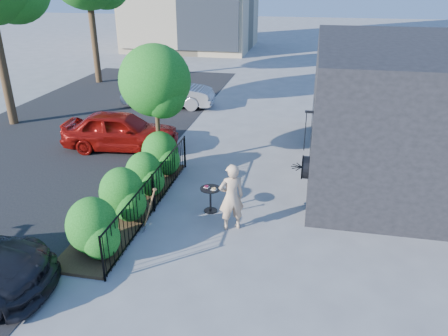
% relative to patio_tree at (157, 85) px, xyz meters
% --- Properties ---
extents(ground, '(120.00, 120.00, 0.00)m').
position_rel_patio_tree_xyz_m(ground, '(2.24, -2.76, -2.76)').
color(ground, gray).
rests_on(ground, ground).
extents(shop_building, '(6.22, 9.00, 4.00)m').
position_rel_patio_tree_xyz_m(shop_building, '(7.73, 1.74, -0.76)').
color(shop_building, black).
rests_on(shop_building, ground).
extents(fence, '(0.05, 6.05, 1.10)m').
position_rel_patio_tree_xyz_m(fence, '(0.74, -2.76, -2.20)').
color(fence, black).
rests_on(fence, ground).
extents(planting_bed, '(1.30, 6.00, 0.08)m').
position_rel_patio_tree_xyz_m(planting_bed, '(0.04, -2.76, -2.72)').
color(planting_bed, '#382616').
rests_on(planting_bed, ground).
extents(shrubs, '(1.10, 5.60, 1.24)m').
position_rel_patio_tree_xyz_m(shrubs, '(0.14, -2.66, -2.06)').
color(shrubs, '#145413').
rests_on(shrubs, ground).
extents(patio_tree, '(2.20, 2.20, 3.94)m').
position_rel_patio_tree_xyz_m(patio_tree, '(0.00, 0.00, 0.00)').
color(patio_tree, '#3F2B19').
rests_on(patio_tree, ground).
extents(street, '(9.00, 30.00, 0.01)m').
position_rel_patio_tree_xyz_m(street, '(-4.76, 0.24, -2.76)').
color(street, black).
rests_on(street, ground).
extents(cafe_table, '(0.55, 0.55, 0.73)m').
position_rel_patio_tree_xyz_m(cafe_table, '(2.22, -2.45, -2.29)').
color(cafe_table, black).
rests_on(cafe_table, ground).
extents(woman, '(0.76, 0.66, 1.75)m').
position_rel_patio_tree_xyz_m(woman, '(2.92, -3.18, -1.89)').
color(woman, '#D1AB87').
rests_on(woman, ground).
extents(shovel, '(0.43, 0.16, 1.25)m').
position_rel_patio_tree_xyz_m(shovel, '(0.98, -3.77, -2.21)').
color(shovel, brown).
rests_on(shovel, ground).
extents(car_red, '(4.27, 2.06, 1.40)m').
position_rel_patio_tree_xyz_m(car_red, '(-1.99, 1.39, -2.06)').
color(car_red, maroon).
rests_on(car_red, ground).
extents(car_silver, '(4.42, 1.85, 1.42)m').
position_rel_patio_tree_xyz_m(car_silver, '(-2.07, 7.11, -2.05)').
color(car_silver, '#A6A6AA').
rests_on(car_silver, ground).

